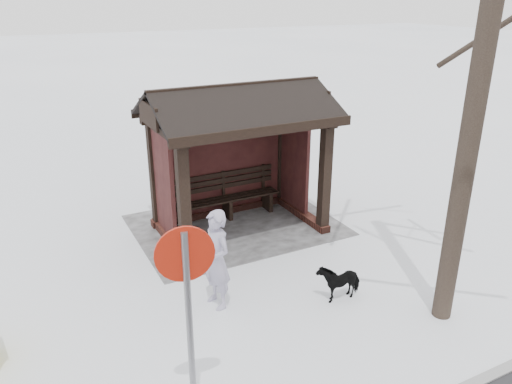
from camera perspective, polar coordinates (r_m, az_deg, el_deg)
ground at (r=10.68m, az=-1.88°, el=-4.24°), size 120.00×120.00×0.00m
trampled_patch at (r=10.84m, az=-2.34°, el=-3.79°), size 4.20×3.20×0.02m
bus_shelter at (r=10.06m, az=-2.42°, el=7.27°), size 3.60×2.40×3.09m
pedestrian at (r=7.85m, az=-4.56°, el=-7.72°), size 0.50×0.66×1.64m
dog at (r=8.40m, az=9.46°, el=-9.90°), size 0.74×0.34×0.62m
road_sign at (r=5.42m, az=-7.91°, el=-10.72°), size 0.63×0.16×2.50m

